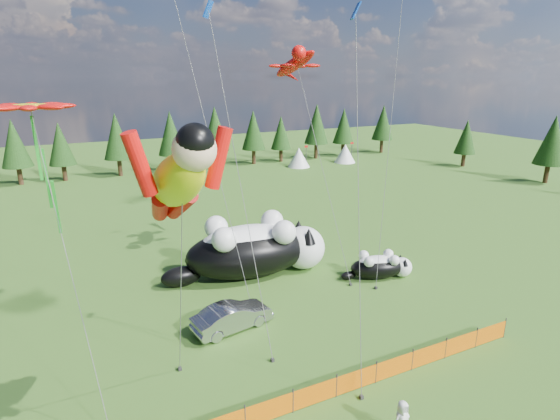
# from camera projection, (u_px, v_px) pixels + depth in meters

# --- Properties ---
(ground) EXTENTS (160.00, 160.00, 0.00)m
(ground) POSITION_uv_depth(u_px,v_px,m) (282.00, 362.00, 20.18)
(ground) COLOR #0E3509
(ground) RESTS_ON ground
(safety_fence) EXTENTS (22.06, 0.06, 1.10)m
(safety_fence) POSITION_uv_depth(u_px,v_px,m) (315.00, 394.00, 17.45)
(safety_fence) COLOR #262626
(safety_fence) RESTS_ON ground
(tree_line) EXTENTS (90.00, 4.00, 8.00)m
(tree_line) POSITION_uv_depth(u_px,v_px,m) (135.00, 145.00, 57.83)
(tree_line) COLOR black
(tree_line) RESTS_ON ground
(festival_tents) EXTENTS (50.00, 3.20, 2.80)m
(festival_tents) POSITION_uv_depth(u_px,v_px,m) (227.00, 164.00, 58.81)
(festival_tents) COLOR white
(festival_tents) RESTS_ON ground
(cat_large) EXTENTS (11.05, 4.68, 3.99)m
(cat_large) POSITION_uv_depth(u_px,v_px,m) (256.00, 248.00, 28.59)
(cat_large) COLOR black
(cat_large) RESTS_ON ground
(cat_small) EXTENTS (4.71, 2.69, 1.74)m
(cat_small) POSITION_uv_depth(u_px,v_px,m) (381.00, 266.00, 28.48)
(cat_small) COLOR black
(cat_small) RESTS_ON ground
(car) EXTENTS (4.47, 2.25, 1.41)m
(car) POSITION_uv_depth(u_px,v_px,m) (232.00, 317.00, 22.70)
(car) COLOR #A5A5AA
(car) RESTS_ON ground
(spectator_e) EXTENTS (0.82, 0.60, 1.53)m
(spectator_e) POSITION_uv_depth(u_px,v_px,m) (401.00, 420.00, 15.80)
(spectator_e) COLOR silver
(spectator_e) RESTS_ON ground
(superhero_kite) EXTENTS (4.31, 6.47, 12.16)m
(superhero_kite) POSITION_uv_depth(u_px,v_px,m) (178.00, 181.00, 13.19)
(superhero_kite) COLOR yellow
(superhero_kite) RESTS_ON ground
(gecko_kite) EXTENTS (4.03, 10.99, 15.58)m
(gecko_kite) POSITION_uv_depth(u_px,v_px,m) (295.00, 64.00, 30.07)
(gecko_kite) COLOR red
(gecko_kite) RESTS_ON ground
(flower_kite) EXTENTS (3.43, 6.48, 12.43)m
(flower_kite) POSITION_uv_depth(u_px,v_px,m) (31.00, 111.00, 16.10)
(flower_kite) COLOR red
(flower_kite) RESTS_ON ground
(diamond_kite_a) EXTENTS (1.11, 6.17, 16.79)m
(diamond_kite_a) POSITION_uv_depth(u_px,v_px,m) (211.00, 24.00, 20.20)
(diamond_kite_a) COLOR blue
(diamond_kite_a) RESTS_ON ground
(diamond_kite_c) EXTENTS (1.99, 4.71, 16.10)m
(diamond_kite_c) POSITION_uv_depth(u_px,v_px,m) (356.00, 34.00, 17.71)
(diamond_kite_c) COLOR blue
(diamond_kite_c) RESTS_ON ground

